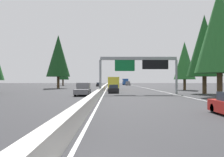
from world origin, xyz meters
TOP-DOWN VIEW (x-y plane):
  - ground_plane at (60.00, 0.00)m, footprint 320.00×320.00m
  - median_barrier at (80.00, 0.30)m, footprint 180.00×0.56m
  - shoulder_stripe_right at (70.00, -11.52)m, footprint 160.00×0.16m
  - shoulder_stripe_median at (70.00, -0.25)m, footprint 160.00×0.16m
  - sign_gantry_overhead at (35.74, -6.04)m, footprint 0.50×12.68m
  - sedan_mid_left at (39.33, -1.86)m, footprint 4.40×1.80m
  - box_truck_far_left at (52.00, -1.96)m, footprint 8.50×2.40m
  - bus_mid_right at (127.02, -8.79)m, footprint 11.50×2.55m
  - pickup_distant_b at (111.39, -9.17)m, footprint 5.60×2.00m
  - oncoming_near at (32.09, 2.70)m, footprint 5.60×2.00m
  - oncoming_far at (88.55, 3.05)m, footprint 4.40×1.80m
  - conifer_right_foreground at (27.38, -15.48)m, footprint 6.34×6.34m
  - conifer_right_near at (36.46, -16.82)m, footprint 5.75×5.75m
  - conifer_right_mid at (53.33, -18.40)m, footprint 4.92×4.92m
  - conifer_left_mid at (65.95, 13.30)m, footprint 6.58×6.58m
  - conifer_left_far at (105.50, 19.38)m, footprint 5.20×5.20m

SIDE VIEW (x-z plane):
  - ground_plane at x=60.00m, z-range 0.00..0.00m
  - shoulder_stripe_right at x=70.00m, z-range 0.00..0.01m
  - shoulder_stripe_median at x=70.00m, z-range 0.00..0.01m
  - median_barrier at x=80.00m, z-range 0.00..0.90m
  - sedan_mid_left at x=39.33m, z-range -0.05..1.42m
  - oncoming_far at x=88.55m, z-range -0.05..1.42m
  - pickup_distant_b at x=111.39m, z-range -0.02..1.84m
  - oncoming_near at x=32.09m, z-range -0.02..1.84m
  - box_truck_far_left at x=52.00m, z-range 0.14..3.09m
  - bus_mid_right at x=127.02m, z-range 0.17..3.27m
  - sign_gantry_overhead at x=35.74m, z-range 1.78..7.79m
  - conifer_right_mid at x=53.33m, z-range 1.21..12.39m
  - conifer_left_far at x=105.50m, z-range 1.27..13.08m
  - conifer_right_near at x=36.46m, z-range 1.41..14.48m
  - conifer_right_foreground at x=27.38m, z-range 1.56..15.98m
  - conifer_left_mid at x=65.95m, z-range 1.62..16.58m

